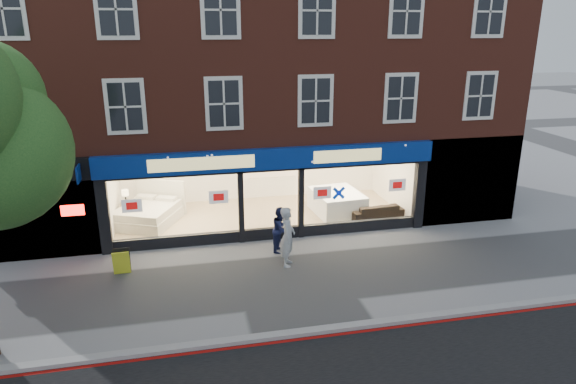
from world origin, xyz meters
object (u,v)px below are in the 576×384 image
object	(u,v)px
pedestrian_grey	(288,236)
mattress_stack	(337,202)
sofa	(376,211)
a_board	(122,262)
display_bed	(149,213)
pedestrian_blue	(281,229)

from	to	relation	value
pedestrian_grey	mattress_stack	bearing A→B (deg)	-18.14
sofa	a_board	bearing A→B (deg)	11.21
display_bed	mattress_stack	xyz separation A→B (m)	(7.19, -0.52, 0.05)
display_bed	pedestrian_grey	bearing A→B (deg)	-20.84
mattress_stack	sofa	xyz separation A→B (m)	(1.26, -0.95, -0.13)
pedestrian_grey	pedestrian_blue	xyz separation A→B (m)	(0.01, 1.07, -0.19)
display_bed	pedestrian_blue	distance (m)	5.52
display_bed	sofa	distance (m)	8.58
mattress_stack	a_board	xyz separation A→B (m)	(-7.85, -3.44, -0.14)
mattress_stack	pedestrian_grey	size ratio (longest dim) A/B	1.21
sofa	pedestrian_grey	size ratio (longest dim) A/B	1.07
sofa	pedestrian_grey	world-z (taller)	pedestrian_grey
pedestrian_blue	display_bed	bearing A→B (deg)	79.87
mattress_stack	sofa	size ratio (longest dim) A/B	1.14
sofa	pedestrian_grey	bearing A→B (deg)	31.85
display_bed	a_board	world-z (taller)	display_bed
mattress_stack	sofa	bearing A→B (deg)	-36.97
a_board	pedestrian_grey	size ratio (longest dim) A/B	0.41
sofa	pedestrian_blue	distance (m)	4.53
display_bed	mattress_stack	world-z (taller)	display_bed
sofa	pedestrian_blue	size ratio (longest dim) A/B	1.33
display_bed	pedestrian_blue	xyz separation A→B (m)	(4.37, -3.37, 0.29)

